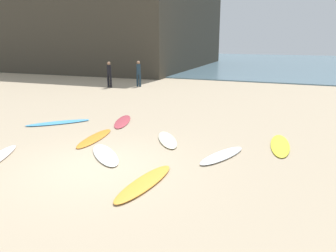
{
  "coord_description": "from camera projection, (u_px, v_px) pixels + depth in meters",
  "views": [
    {
      "loc": [
        4.82,
        -6.89,
        3.29
      ],
      "look_at": [
        0.52,
        3.58,
        0.3
      ],
      "focal_mm": 36.44,
      "sensor_mm": 36.0,
      "label": 1
    }
  ],
  "objects": [
    {
      "name": "ground_plane",
      "position": [
        97.0,
        168.0,
        8.77
      ],
      "size": [
        120.0,
        120.0,
        0.0
      ],
      "primitive_type": "plane",
      "color": "tan"
    },
    {
      "name": "ocean_water",
      "position": [
        269.0,
        63.0,
        43.36
      ],
      "size": [
        120.0,
        40.0,
        0.08
      ],
      "primitive_type": "cube",
      "color": "slate",
      "rests_on": "ground_plane"
    },
    {
      "name": "coastal_headland",
      "position": [
        95.0,
        19.0,
        38.84
      ],
      "size": [
        24.99,
        21.89,
        10.33
      ],
      "primitive_type": "cube",
      "rotation": [
        0.0,
        0.0,
        0.03
      ],
      "color": "#3D382D",
      "rests_on": "ground_plane"
    },
    {
      "name": "surfboard_0",
      "position": [
        145.0,
        183.0,
        7.81
      ],
      "size": [
        0.7,
        2.39,
        0.08
      ],
      "primitive_type": "ellipsoid",
      "rotation": [
        0.0,
        0.0,
        3.07
      ],
      "color": "#F6A131",
      "rests_on": "ground_plane"
    },
    {
      "name": "surfboard_1",
      "position": [
        280.0,
        145.0,
        10.5
      ],
      "size": [
        0.81,
        2.41,
        0.07
      ],
      "primitive_type": "ellipsoid",
      "rotation": [
        0.0,
        0.0,
        3.25
      ],
      "color": "yellow",
      "rests_on": "ground_plane"
    },
    {
      "name": "surfboard_2",
      "position": [
        222.0,
        155.0,
        9.59
      ],
      "size": [
        1.15,
        2.05,
        0.08
      ],
      "primitive_type": "ellipsoid",
      "rotation": [
        0.0,
        0.0,
        2.81
      ],
      "color": "silver",
      "rests_on": "ground_plane"
    },
    {
      "name": "surfboard_3",
      "position": [
        105.0,
        155.0,
        9.65
      ],
      "size": [
        1.83,
        1.85,
        0.08
      ],
      "primitive_type": "ellipsoid",
      "rotation": [
        0.0,
        0.0,
        0.78
      ],
      "color": "white",
      "rests_on": "ground_plane"
    },
    {
      "name": "surfboard_4",
      "position": [
        58.0,
        123.0,
        13.24
      ],
      "size": [
        1.99,
        2.09,
        0.07
      ],
      "primitive_type": "ellipsoid",
      "rotation": [
        0.0,
        0.0,
        -0.75
      ],
      "color": "#46A3E1",
      "rests_on": "ground_plane"
    },
    {
      "name": "surfboard_5",
      "position": [
        167.0,
        140.0,
        11.05
      ],
      "size": [
        1.46,
        1.93,
        0.08
      ],
      "primitive_type": "ellipsoid",
      "rotation": [
        0.0,
        0.0,
        0.55
      ],
      "color": "#F0EECD",
      "rests_on": "ground_plane"
    },
    {
      "name": "surfboard_7",
      "position": [
        123.0,
        121.0,
        13.45
      ],
      "size": [
        1.25,
        2.24,
        0.06
      ],
      "primitive_type": "ellipsoid",
      "rotation": [
        0.0,
        0.0,
        0.35
      ],
      "color": "#DD505F",
      "rests_on": "ground_plane"
    },
    {
      "name": "surfboard_8",
      "position": [
        95.0,
        138.0,
        11.26
      ],
      "size": [
        0.81,
        2.33,
        0.06
      ],
      "primitive_type": "ellipsoid",
      "rotation": [
        0.0,
        0.0,
        3.28
      ],
      "color": "orange",
      "rests_on": "ground_plane"
    },
    {
      "name": "beachgoer_near",
      "position": [
        109.0,
        73.0,
        22.3
      ],
      "size": [
        0.34,
        0.31,
        1.69
      ],
      "rotation": [
        0.0,
        0.0,
        6.18
      ],
      "color": "black",
      "rests_on": "ground_plane"
    },
    {
      "name": "beachgoer_mid",
      "position": [
        139.0,
        72.0,
        22.78
      ],
      "size": [
        0.34,
        0.3,
        1.71
      ],
      "rotation": [
        0.0,
        0.0,
        3.05
      ],
      "color": "#1E3342",
      "rests_on": "ground_plane"
    }
  ]
}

